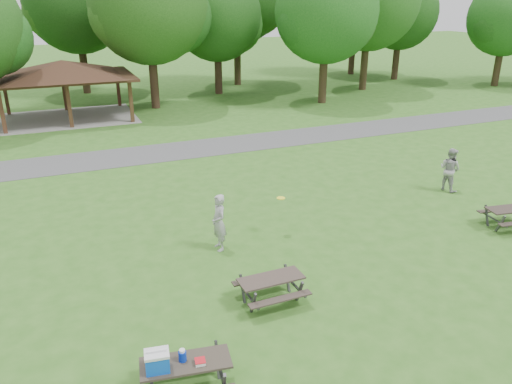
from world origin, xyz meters
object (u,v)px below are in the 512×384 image
Objects in this scene: picnic_table_near at (177,366)px; frisbee_thrower at (219,223)px; picnic_table_middle at (271,284)px; frisbee_catcher at (450,169)px.

frisbee_thrower is at bearing 63.42° from picnic_table_near.
frisbee_catcher is (10.19, 4.56, 0.36)m from picnic_table_middle.
frisbee_thrower reaches higher than picnic_table_near.
picnic_table_middle is 11.17m from frisbee_catcher.
frisbee_thrower is 1.02× the size of frisbee_catcher.
picnic_table_near is 1.12× the size of frisbee_catcher.
frisbee_thrower is at bearing 95.01° from picnic_table_middle.
frisbee_thrower is (2.83, 5.65, 0.21)m from picnic_table_near.
picnic_table_middle is (3.12, 2.30, -0.17)m from picnic_table_near.
picnic_table_middle is at bearing 36.45° from picnic_table_near.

